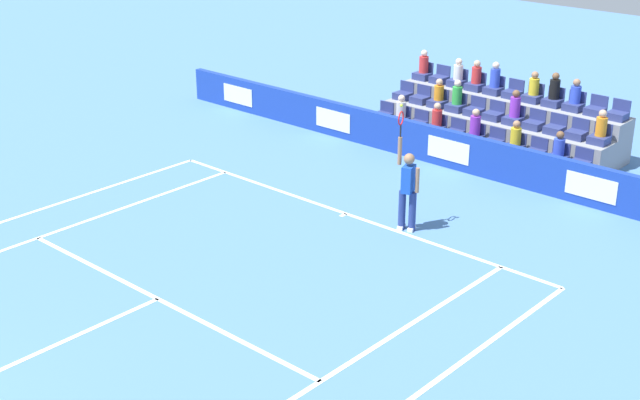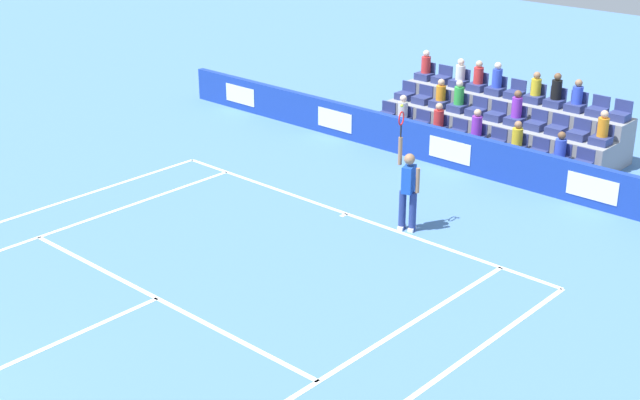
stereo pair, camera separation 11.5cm
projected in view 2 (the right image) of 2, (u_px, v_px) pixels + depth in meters
The scene contains 9 objects.
line_baseline at pixel (347, 214), 20.57m from camera, with size 10.97×0.10×0.01m, color white.
line_service at pixel (157, 298), 16.81m from camera, with size 8.23×0.10×0.01m, color white.
line_centre_service at pixel (2, 368), 14.62m from camera, with size 0.10×6.40×0.01m, color white.
line_singles_sideline_left at pixel (20, 244), 19.06m from camera, with size 0.10×11.89×0.01m, color white.
line_singles_sideline_right at pixel (299, 394), 13.94m from camera, with size 0.10×11.89×0.01m, color white.
line_centre_mark at pixel (344, 215), 20.51m from camera, with size 0.10×0.20×0.01m, color white.
sponsor_barrier at pixel (452, 149), 23.27m from camera, with size 19.95×0.22×1.00m.
tennis_player at pixel (408, 188), 19.38m from camera, with size 0.54×0.42×2.85m.
stadium_stand at pixel (499, 127), 24.83m from camera, with size 6.82×2.85×2.19m.
Camera 2 is at (-12.27, 2.53, 8.09)m, focal length 50.10 mm.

